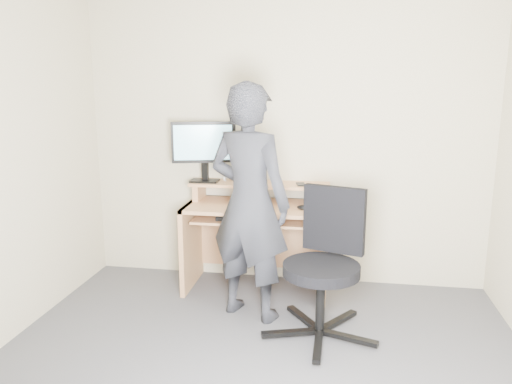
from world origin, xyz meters
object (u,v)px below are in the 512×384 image
(office_chair, at_px, (326,259))
(desk, at_px, (258,225))
(person, at_px, (249,203))
(monitor, at_px, (204,146))

(office_chair, bearing_deg, desk, 146.55)
(desk, xyz_separation_m, person, (0.02, -0.57, 0.34))
(monitor, xyz_separation_m, person, (0.51, -0.61, -0.34))
(office_chair, relative_size, person, 0.57)
(desk, bearing_deg, monitor, 175.69)
(desk, bearing_deg, office_chair, -51.99)
(desk, xyz_separation_m, office_chair, (0.60, -0.77, 0.01))
(person, bearing_deg, desk, -67.53)
(desk, height_order, monitor, monitor)
(monitor, bearing_deg, office_chair, -52.66)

